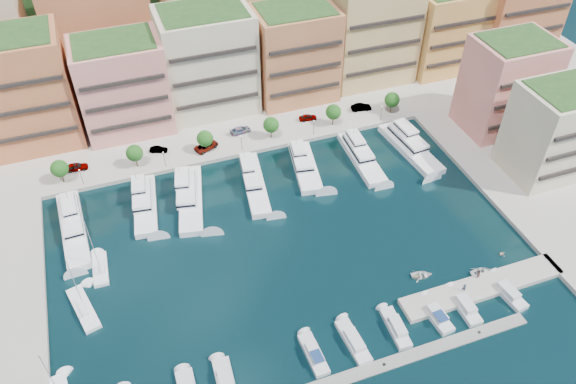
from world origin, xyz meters
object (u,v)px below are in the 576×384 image
at_px(tree_0, 59,169).
at_px(yacht_5, 360,154).
at_px(lamppost_4, 381,111).
at_px(person_1, 478,274).
at_px(cruiser_9, 507,292).
at_px(car_5, 361,107).
at_px(cruiser_6, 396,328).
at_px(cruiser_7, 436,315).
at_px(cruiser_5, 353,342).
at_px(sailboat_2, 101,270).
at_px(tree_4, 333,112).
at_px(yacht_2, 190,195).
at_px(tree_2, 205,139).
at_px(car_4, 308,117).
at_px(lamppost_2, 241,140).
at_px(car_3, 240,130).
at_px(yacht_4, 304,165).
at_px(tender_2, 482,272).
at_px(tree_3, 271,125).
at_px(person_0, 464,287).
at_px(car_1, 158,150).
at_px(yacht_0, 72,225).
at_px(lamppost_0, 81,174).
at_px(sailboat_1, 84,309).
at_px(tender_0, 422,275).
at_px(yacht_3, 253,180).
at_px(car_0, 76,167).
at_px(lamppost_1, 164,157).
at_px(lamppost_3, 314,125).
at_px(cruiser_8, 464,306).
at_px(cruiser_4, 314,354).
at_px(tender_3, 502,254).
at_px(tender_1, 417,276).
at_px(tree_5, 392,100).
at_px(yacht_6, 409,145).

distance_m(tree_0, yacht_5, 66.70).
distance_m(lamppost_4, person_1, 51.58).
distance_m(cruiser_9, car_5, 61.61).
relative_size(cruiser_6, cruiser_7, 1.05).
relative_size(cruiser_5, sailboat_2, 0.69).
xyz_separation_m(tree_4, yacht_2, (-39.00, -13.94, -3.53)).
height_order(tree_2, car_4, tree_2).
height_order(lamppost_2, car_3, lamppost_2).
bearing_deg(yacht_4, tender_2, -63.19).
height_order(tree_3, person_0, tree_3).
bearing_deg(car_1, yacht_0, 151.62).
xyz_separation_m(lamppost_0, car_1, (17.49, 5.89, -2.15)).
bearing_deg(yacht_4, lamppost_4, 22.61).
bearing_deg(cruiser_9, sailboat_1, 162.91).
bearing_deg(car_5, tender_0, 176.76).
bearing_deg(car_4, yacht_2, 125.52).
xyz_separation_m(tree_3, yacht_5, (17.24, -13.40, -3.53)).
xyz_separation_m(tree_3, cruiser_6, (2.99, -58.09, -4.20)).
height_order(yacht_3, car_0, yacht_3).
bearing_deg(tender_0, car_1, 50.50).
relative_size(lamppost_1, lamppost_3, 1.00).
xyz_separation_m(tree_0, cruiser_8, (64.48, -58.09, -4.20)).
height_order(cruiser_9, car_0, car_0).
bearing_deg(cruiser_4, yacht_4, 70.93).
relative_size(lamppost_3, car_3, 0.80).
bearing_deg(cruiser_9, tender_3, 59.23).
height_order(lamppost_0, cruiser_6, lamppost_0).
relative_size(cruiser_5, car_3, 1.74).
distance_m(yacht_3, sailboat_2, 37.04).
bearing_deg(tender_1, car_4, 5.85).
xyz_separation_m(tree_0, tree_3, (48.00, 0.00, 0.00)).
bearing_deg(cruiser_4, tender_0, 19.36).
height_order(lamppost_0, person_0, lamppost_0).
height_order(tree_3, tender_0, tree_3).
bearing_deg(yacht_4, lamppost_0, 168.03).
xyz_separation_m(tree_3, tree_5, (32.00, 0.00, 0.00)).
distance_m(yacht_2, car_3, 24.74).
distance_m(car_0, person_0, 86.01).
distance_m(yacht_2, cruiser_9, 65.52).
height_order(lamppost_4, cruiser_8, lamppost_4).
bearing_deg(car_3, cruiser_7, -173.27).
distance_m(tree_4, lamppost_3, 6.49).
relative_size(tender_0, person_1, 2.19).
xyz_separation_m(lamppost_2, yacht_3, (-0.81, -11.51, -2.62)).
xyz_separation_m(yacht_6, cruiser_7, (-18.90, -44.13, -0.64)).
height_order(yacht_0, cruiser_4, yacht_0).
height_order(cruiser_6, car_3, car_3).
xyz_separation_m(yacht_6, car_1, (-56.16, 17.56, 0.47)).
distance_m(tree_0, car_3, 41.90).
bearing_deg(tree_5, tender_1, -112.08).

